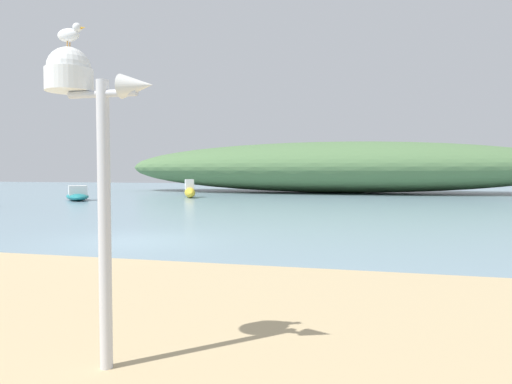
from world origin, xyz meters
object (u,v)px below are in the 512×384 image
at_px(seagull_on_radar, 70,34).
at_px(motorboat_mid_channel, 190,191).
at_px(motorboat_near_shore, 78,195).
at_px(mast_structure, 84,110).

xyz_separation_m(seagull_on_radar, motorboat_mid_channel, (-10.80, 29.65, -2.85)).
bearing_deg(motorboat_near_shore, motorboat_mid_channel, 38.08).
bearing_deg(motorboat_mid_channel, seagull_on_radar, -69.99).
xyz_separation_m(mast_structure, motorboat_mid_channel, (-10.94, 29.65, -2.13)).
bearing_deg(mast_structure, seagull_on_radar, -179.97).
height_order(seagull_on_radar, motorboat_mid_channel, seagull_on_radar).
bearing_deg(motorboat_mid_channel, mast_structure, -69.75).
bearing_deg(seagull_on_radar, motorboat_mid_channel, 110.01).
xyz_separation_m(mast_structure, motorboat_near_shore, (-17.31, 24.66, -2.28)).
distance_m(mast_structure, motorboat_mid_channel, 31.67).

